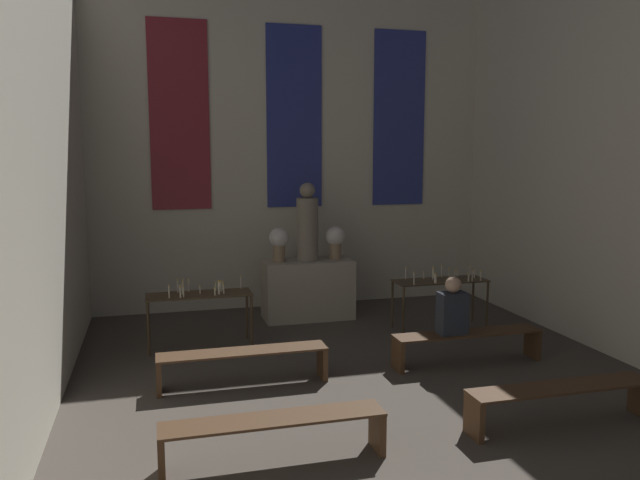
{
  "coord_description": "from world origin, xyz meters",
  "views": [
    {
      "loc": [
        -2.43,
        0.47,
        2.75
      ],
      "look_at": [
        0.0,
        9.53,
        1.42
      ],
      "focal_mm": 35.0,
      "sensor_mm": 36.0,
      "label": 1
    }
  ],
  "objects_px": {
    "pew_back_left": "(243,360)",
    "altar": "(308,289)",
    "candle_rack_right": "(440,285)",
    "candle_rack_left": "(199,299)",
    "person_seated": "(452,309)",
    "statue": "(307,225)",
    "flower_vase_left": "(279,242)",
    "pew_third_right": "(562,396)",
    "flower_vase_right": "(335,239)",
    "pew_back_right": "(468,340)",
    "pew_third_left": "(274,430)"
  },
  "relations": [
    {
      "from": "statue",
      "to": "person_seated",
      "type": "xyz_separation_m",
      "value": [
        1.24,
        -2.76,
        -0.8
      ]
    },
    {
      "from": "flower_vase_left",
      "to": "statue",
      "type": "bearing_deg",
      "value": 0.0
    },
    {
      "from": "altar",
      "to": "candle_rack_left",
      "type": "relative_size",
      "value": 1.0
    },
    {
      "from": "altar",
      "to": "pew_back_right",
      "type": "bearing_deg",
      "value": -61.99
    },
    {
      "from": "person_seated",
      "to": "statue",
      "type": "bearing_deg",
      "value": 114.14
    },
    {
      "from": "candle_rack_right",
      "to": "person_seated",
      "type": "bearing_deg",
      "value": -110.88
    },
    {
      "from": "flower_vase_left",
      "to": "pew_third_left",
      "type": "relative_size",
      "value": 0.28
    },
    {
      "from": "pew_back_left",
      "to": "flower_vase_left",
      "type": "bearing_deg",
      "value": 70.24
    },
    {
      "from": "altar",
      "to": "pew_third_left",
      "type": "relative_size",
      "value": 0.73
    },
    {
      "from": "pew_third_right",
      "to": "pew_back_right",
      "type": "relative_size",
      "value": 1.0
    },
    {
      "from": "candle_rack_left",
      "to": "flower_vase_right",
      "type": "bearing_deg",
      "value": 26.01
    },
    {
      "from": "statue",
      "to": "flower_vase_left",
      "type": "xyz_separation_m",
      "value": [
        -0.48,
        0.0,
        -0.25
      ]
    },
    {
      "from": "pew_third_left",
      "to": "pew_back_right",
      "type": "bearing_deg",
      "value": 33.5
    },
    {
      "from": "altar",
      "to": "candle_rack_right",
      "type": "relative_size",
      "value": 1.0
    },
    {
      "from": "flower_vase_right",
      "to": "pew_third_left",
      "type": "distance_m",
      "value": 5.19
    },
    {
      "from": "flower_vase_left",
      "to": "flower_vase_right",
      "type": "height_order",
      "value": "same"
    },
    {
      "from": "altar",
      "to": "pew_third_right",
      "type": "xyz_separation_m",
      "value": [
        1.47,
        -4.71,
        -0.17
      ]
    },
    {
      "from": "pew_back_left",
      "to": "altar",
      "type": "bearing_deg",
      "value": 61.99
    },
    {
      "from": "statue",
      "to": "flower_vase_left",
      "type": "relative_size",
      "value": 2.32
    },
    {
      "from": "candle_rack_left",
      "to": "candle_rack_right",
      "type": "bearing_deg",
      "value": -0.0
    },
    {
      "from": "candle_rack_left",
      "to": "pew_back_left",
      "type": "height_order",
      "value": "candle_rack_left"
    },
    {
      "from": "flower_vase_right",
      "to": "candle_rack_right",
      "type": "xyz_separation_m",
      "value": [
        1.38,
        -1.14,
        -0.61
      ]
    },
    {
      "from": "candle_rack_right",
      "to": "pew_third_right",
      "type": "bearing_deg",
      "value": -96.21
    },
    {
      "from": "candle_rack_left",
      "to": "pew_back_left",
      "type": "xyz_separation_m",
      "value": [
        0.38,
        -1.63,
        -0.38
      ]
    },
    {
      "from": "altar",
      "to": "candle_rack_right",
      "type": "distance_m",
      "value": 2.19
    },
    {
      "from": "candle_rack_right",
      "to": "person_seated",
      "type": "xyz_separation_m",
      "value": [
        -0.62,
        -1.63,
        0.06
      ]
    },
    {
      "from": "pew_back_left",
      "to": "pew_back_right",
      "type": "xyz_separation_m",
      "value": [
        2.94,
        0.0,
        0.0
      ]
    },
    {
      "from": "candle_rack_left",
      "to": "pew_third_left",
      "type": "height_order",
      "value": "candle_rack_left"
    },
    {
      "from": "pew_third_right",
      "to": "candle_rack_left",
      "type": "bearing_deg",
      "value": 132.9
    },
    {
      "from": "flower_vase_right",
      "to": "pew_back_right",
      "type": "bearing_deg",
      "value": -70.24
    },
    {
      "from": "flower_vase_left",
      "to": "pew_third_right",
      "type": "height_order",
      "value": "flower_vase_left"
    },
    {
      "from": "flower_vase_right",
      "to": "pew_third_right",
      "type": "xyz_separation_m",
      "value": [
        0.99,
        -4.71,
        -0.99
      ]
    },
    {
      "from": "pew_third_right",
      "to": "flower_vase_right",
      "type": "bearing_deg",
      "value": 101.9
    },
    {
      "from": "candle_rack_left",
      "to": "person_seated",
      "type": "distance_m",
      "value": 3.49
    },
    {
      "from": "pew_third_right",
      "to": "pew_back_left",
      "type": "bearing_deg",
      "value": 146.5
    },
    {
      "from": "flower_vase_right",
      "to": "pew_back_right",
      "type": "height_order",
      "value": "flower_vase_right"
    },
    {
      "from": "pew_third_right",
      "to": "statue",
      "type": "bearing_deg",
      "value": 107.34
    },
    {
      "from": "flower_vase_right",
      "to": "person_seated",
      "type": "relative_size",
      "value": 0.74
    },
    {
      "from": "candle_rack_right",
      "to": "flower_vase_left",
      "type": "bearing_deg",
      "value": 154.07
    },
    {
      "from": "altar",
      "to": "pew_back_left",
      "type": "relative_size",
      "value": 0.73
    },
    {
      "from": "pew_third_right",
      "to": "candle_rack_right",
      "type": "bearing_deg",
      "value": 83.79
    },
    {
      "from": "pew_back_right",
      "to": "candle_rack_left",
      "type": "bearing_deg",
      "value": 153.89
    },
    {
      "from": "statue",
      "to": "candle_rack_right",
      "type": "height_order",
      "value": "statue"
    },
    {
      "from": "pew_third_right",
      "to": "altar",
      "type": "bearing_deg",
      "value": 107.34
    },
    {
      "from": "statue",
      "to": "flower_vase_left",
      "type": "height_order",
      "value": "statue"
    },
    {
      "from": "flower_vase_left",
      "to": "pew_back_left",
      "type": "bearing_deg",
      "value": -109.76
    },
    {
      "from": "altar",
      "to": "candle_rack_right",
      "type": "bearing_deg",
      "value": -31.43
    },
    {
      "from": "flower_vase_left",
      "to": "candle_rack_left",
      "type": "relative_size",
      "value": 0.38
    },
    {
      "from": "statue",
      "to": "person_seated",
      "type": "height_order",
      "value": "statue"
    },
    {
      "from": "statue",
      "to": "flower_vase_right",
      "type": "relative_size",
      "value": 2.32
    }
  ]
}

